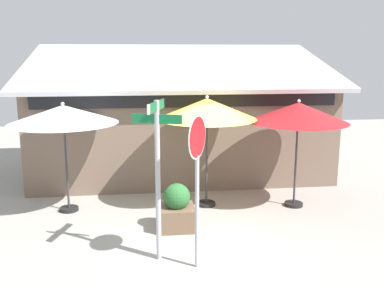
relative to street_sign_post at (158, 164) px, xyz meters
name	(u,v)px	position (x,y,z in m)	size (l,w,h in m)	color
ground_plane	(198,232)	(0.88, 1.23, -1.83)	(28.00, 28.00, 0.10)	#9E9B93
cafe_building	(180,124)	(0.93, 5.78, -0.25)	(8.94, 4.63, 3.93)	#705B4C
street_sign_post	(158,164)	(0.00, 0.00, 0.00)	(0.84, 0.90, 2.89)	#A8AAB2
stop_sign	(197,164)	(0.64, -0.38, 0.07)	(0.37, 0.64, 2.68)	#A8AAB2
patio_umbrella_ivory_left	(63,115)	(-2.01, 2.71, 0.51)	(2.48, 2.48, 2.58)	black
patio_umbrella_mustard_center	(207,109)	(1.28, 2.68, 0.59)	(2.36, 2.36, 2.70)	black
patio_umbrella_crimson_right	(298,113)	(3.40, 2.39, 0.50)	(2.35, 2.35, 2.61)	black
sidewalk_planter	(177,209)	(0.44, 1.35, -1.35)	(0.74, 0.74, 0.99)	brown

